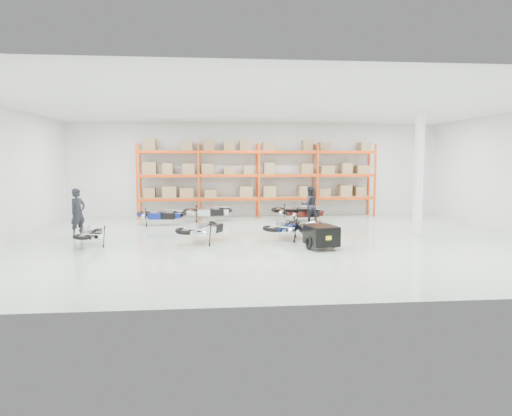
{
  "coord_description": "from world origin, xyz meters",
  "views": [
    {
      "loc": [
        -2.14,
        -15.23,
        2.72
      ],
      "look_at": [
        -0.69,
        0.16,
        1.1
      ],
      "focal_mm": 32.0,
      "sensor_mm": 36.0,
      "label": 1
    }
  ],
  "objects": [
    {
      "name": "person_left",
      "position": [
        -6.93,
        1.36,
        0.87
      ],
      "size": [
        0.68,
        0.75,
        1.73
      ],
      "primitive_type": "imported",
      "rotation": [
        0.0,
        0.0,
        1.02
      ],
      "color": "black",
      "rests_on": "ground"
    },
    {
      "name": "trailer",
      "position": [
        1.15,
        -1.67,
        0.42
      ],
      "size": [
        0.99,
        1.77,
        0.72
      ],
      "rotation": [
        0.0,
        0.0,
        0.19
      ],
      "color": "black",
      "rests_on": "ground"
    },
    {
      "name": "structural_column",
      "position": [
        5.2,
        0.5,
        2.25
      ],
      "size": [
        0.25,
        0.25,
        4.5
      ],
      "primitive_type": "cube",
      "color": "white",
      "rests_on": "ground"
    },
    {
      "name": "moto_blue_centre",
      "position": [
        0.32,
        0.18,
        0.56
      ],
      "size": [
        1.63,
        2.05,
        1.19
      ],
      "primitive_type": null,
      "rotation": [
        0.0,
        -0.09,
        2.69
      ],
      "color": "#07174D",
      "rests_on": "ground"
    },
    {
      "name": "room",
      "position": [
        0.0,
        0.0,
        2.25
      ],
      "size": [
        18.0,
        18.0,
        18.0
      ],
      "color": "#B7CCBA",
      "rests_on": "ground"
    },
    {
      "name": "person_back",
      "position": [
        1.99,
        3.96,
        0.81
      ],
      "size": [
        0.87,
        0.72,
        1.62
      ],
      "primitive_type": "imported",
      "rotation": [
        0.0,
        0.0,
        3.29
      ],
      "color": "black",
      "rests_on": "ground"
    },
    {
      "name": "pallet_rack",
      "position": [
        -0.0,
        6.45,
        2.26
      ],
      "size": [
        11.28,
        0.98,
        3.62
      ],
      "color": "#DB3F0B",
      "rests_on": "ground"
    },
    {
      "name": "moto_back_c",
      "position": [
        1.56,
        4.76,
        0.59
      ],
      "size": [
        2.05,
        1.24,
        1.25
      ],
      "primitive_type": null,
      "rotation": [
        0.0,
        -0.09,
        1.42
      ],
      "color": "black",
      "rests_on": "ground"
    },
    {
      "name": "moto_back_a",
      "position": [
        -4.34,
        4.07,
        0.55
      ],
      "size": [
        1.88,
        1.06,
        1.17
      ],
      "primitive_type": null,
      "rotation": [
        0.0,
        -0.09,
        1.48
      ],
      "color": "navy",
      "rests_on": "ground"
    },
    {
      "name": "moto_silver_left",
      "position": [
        -2.45,
        -0.19,
        0.58
      ],
      "size": [
        1.74,
        2.12,
        1.23
      ],
      "primitive_type": null,
      "rotation": [
        0.0,
        -0.09,
        2.64
      ],
      "color": "#B1B5B9",
      "rests_on": "ground"
    },
    {
      "name": "moto_back_d",
      "position": [
        1.88,
        4.46,
        0.5
      ],
      "size": [
        1.68,
        0.94,
        1.05
      ],
      "primitive_type": null,
      "rotation": [
        0.0,
        -0.09,
        1.65
      ],
      "color": "#40100C",
      "rests_on": "ground"
    },
    {
      "name": "moto_black_far_left",
      "position": [
        -6.04,
        -0.41,
        0.48
      ],
      "size": [
        0.99,
        1.66,
        1.01
      ],
      "primitive_type": null,
      "rotation": [
        0.0,
        -0.09,
        3.28
      ],
      "color": "black",
      "rests_on": "ground"
    },
    {
      "name": "moto_touring_right",
      "position": [
        1.15,
        -0.07,
        0.54
      ],
      "size": [
        1.06,
        1.86,
        1.15
      ],
      "primitive_type": null,
      "rotation": [
        0.0,
        -0.09,
        -0.1
      ],
      "color": "black",
      "rests_on": "ground"
    },
    {
      "name": "moto_back_b",
      "position": [
        -2.37,
        5.0,
        0.57
      ],
      "size": [
        1.92,
        1.02,
        1.21
      ],
      "primitive_type": null,
      "rotation": [
        0.0,
        -0.09,
        1.62
      ],
      "color": "#B7BBC2",
      "rests_on": "ground"
    }
  ]
}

